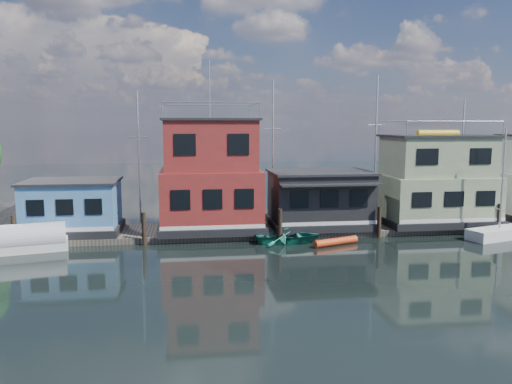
{
  "coord_description": "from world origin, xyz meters",
  "views": [
    {
      "loc": [
        -10.11,
        -23.29,
        7.86
      ],
      "look_at": [
        -5.25,
        12.0,
        3.0
      ],
      "focal_mm": 35.0,
      "sensor_mm": 36.0,
      "label": 1
    }
  ],
  "objects": [
    {
      "name": "houseboat_green",
      "position": [
        8.5,
        12.0,
        3.55
      ],
      "size": [
        8.4,
        5.9,
        7.03
      ],
      "color": "black",
      "rests_on": "dock"
    },
    {
      "name": "pilings",
      "position": [
        -0.33,
        9.2,
        1.1
      ],
      "size": [
        42.28,
        0.28,
        2.2
      ],
      "color": "#2D2116",
      "rests_on": "ground"
    },
    {
      "name": "background_masts",
      "position": [
        4.76,
        18.0,
        5.55
      ],
      "size": [
        36.4,
        0.16,
        12.0
      ],
      "color": "silver",
      "rests_on": "ground"
    },
    {
      "name": "tarp_runabout",
      "position": [
        -20.01,
        8.66,
        0.69
      ],
      "size": [
        4.86,
        2.8,
        1.86
      ],
      "rotation": [
        0.0,
        0.0,
        0.23
      ],
      "color": "silver",
      "rests_on": "ground"
    },
    {
      "name": "red_kayak",
      "position": [
        -0.59,
        7.54,
        0.24
      ],
      "size": [
        3.25,
        1.6,
        0.48
      ],
      "primitive_type": "cylinder",
      "rotation": [
        0.0,
        1.57,
        0.36
      ],
      "color": "red",
      "rests_on": "ground"
    },
    {
      "name": "houseboat_red",
      "position": [
        -8.5,
        12.0,
        4.1
      ],
      "size": [
        7.4,
        5.9,
        11.86
      ],
      "color": "black",
      "rests_on": "dock"
    },
    {
      "name": "dock",
      "position": [
        0.0,
        12.0,
        0.2
      ],
      "size": [
        48.0,
        5.0,
        0.4
      ],
      "primitive_type": "cube",
      "color": "#595147",
      "rests_on": "ground"
    },
    {
      "name": "houseboat_blue",
      "position": [
        -18.0,
        12.0,
        2.21
      ],
      "size": [
        6.4,
        4.9,
        3.66
      ],
      "color": "black",
      "rests_on": "dock"
    },
    {
      "name": "ground",
      "position": [
        0.0,
        0.0,
        0.0
      ],
      "size": [
        160.0,
        160.0,
        0.0
      ],
      "primitive_type": "plane",
      "color": "black",
      "rests_on": "ground"
    },
    {
      "name": "houseboat_dark",
      "position": [
        -0.5,
        11.98,
        2.42
      ],
      "size": [
        7.4,
        6.1,
        4.06
      ],
      "color": "black",
      "rests_on": "dock"
    },
    {
      "name": "dinghy_teal",
      "position": [
        -3.56,
        8.64,
        0.45
      ],
      "size": [
        4.53,
        3.38,
        0.9
      ],
      "primitive_type": "imported",
      "rotation": [
        0.0,
        0.0,
        1.5
      ],
      "color": "#227D6D",
      "rests_on": "ground"
    },
    {
      "name": "day_sailer",
      "position": [
        11.16,
        7.84,
        0.44
      ],
      "size": [
        5.07,
        2.94,
        7.6
      ],
      "rotation": [
        0.0,
        0.0,
        0.29
      ],
      "color": "white",
      "rests_on": "ground"
    }
  ]
}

